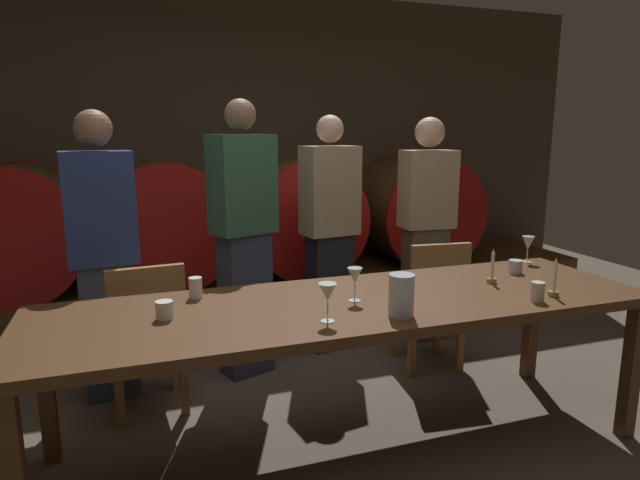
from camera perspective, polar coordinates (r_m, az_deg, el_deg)
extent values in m
plane|color=brown|center=(2.88, 0.19, -21.72)|extent=(9.36, 9.36, 0.00)
cube|color=#473A2D|center=(5.06, -10.15, 9.15)|extent=(7.20, 0.24, 2.78)
cube|color=brown|center=(4.72, -8.57, -5.87)|extent=(6.48, 0.90, 0.36)
cylinder|color=#513319|center=(4.57, -29.26, 0.88)|extent=(0.98, 0.83, 0.98)
cylinder|color=#9E1411|center=(4.16, -30.26, -0.14)|extent=(0.99, 0.03, 0.99)
cylinder|color=#9E1411|center=(4.99, -28.43, 1.73)|extent=(0.99, 0.03, 0.99)
cylinder|color=#2D2D33|center=(4.57, -29.26, 0.88)|extent=(0.98, 0.04, 0.98)
cylinder|color=brown|center=(4.50, -15.97, 1.76)|extent=(0.98, 0.83, 0.98)
cylinder|color=#9E1411|center=(4.08, -15.60, 0.81)|extent=(0.99, 0.03, 0.99)
cylinder|color=#9E1411|center=(4.93, -16.27, 2.55)|extent=(0.99, 0.03, 0.99)
cylinder|color=#2D2D33|center=(4.50, -15.97, 1.76)|extent=(0.98, 0.04, 0.98)
cylinder|color=brown|center=(4.69, -2.43, 2.56)|extent=(0.98, 0.83, 0.98)
cylinder|color=#9E1411|center=(4.28, -0.77, 1.73)|extent=(0.99, 0.03, 0.99)
cylinder|color=#9E1411|center=(5.10, -3.83, 3.26)|extent=(0.99, 0.03, 0.99)
cylinder|color=#2D2D33|center=(4.69, -2.43, 2.56)|extent=(0.98, 0.04, 0.98)
cylinder|color=#513319|center=(5.13, 9.85, 3.16)|extent=(0.98, 0.83, 0.98)
cylinder|color=maroon|center=(4.76, 12.35, 2.44)|extent=(0.99, 0.03, 0.99)
cylinder|color=maroon|center=(5.51, 7.69, 3.79)|extent=(0.99, 0.03, 0.99)
cylinder|color=#2D2D33|center=(5.13, 9.85, 3.16)|extent=(0.98, 0.04, 0.98)
cube|color=#4C2D16|center=(2.61, 3.33, -6.94)|extent=(2.97, 0.86, 0.05)
cube|color=#4C2D16|center=(3.27, 30.04, -11.91)|extent=(0.07, 0.07, 0.73)
cube|color=#4C2D16|center=(2.96, -26.97, -14.05)|extent=(0.07, 0.07, 0.73)
cube|color=#4C2D16|center=(3.76, 21.44, -8.21)|extent=(0.07, 0.07, 0.73)
cube|color=olive|center=(3.25, -17.92, -9.56)|extent=(0.43, 0.43, 0.04)
cube|color=olive|center=(3.01, -17.80, -6.63)|extent=(0.40, 0.07, 0.42)
cube|color=olive|center=(3.51, -15.20, -11.85)|extent=(0.05, 0.05, 0.42)
cube|color=olive|center=(3.49, -20.85, -12.40)|extent=(0.05, 0.05, 0.42)
cube|color=olive|center=(3.21, -14.20, -14.13)|extent=(0.05, 0.05, 0.42)
cube|color=olive|center=(3.18, -20.44, -14.78)|extent=(0.05, 0.05, 0.42)
cube|color=olive|center=(3.74, 11.25, -6.49)|extent=(0.44, 0.44, 0.04)
cube|color=olive|center=(3.52, 12.60, -3.77)|extent=(0.40, 0.08, 0.42)
cube|color=olive|center=(4.02, 12.37, -8.68)|extent=(0.05, 0.05, 0.42)
cube|color=olive|center=(3.90, 7.78, -9.19)|extent=(0.05, 0.05, 0.42)
cube|color=olive|center=(3.74, 14.61, -10.36)|extent=(0.05, 0.05, 0.42)
cube|color=olive|center=(3.60, 9.72, -11.01)|extent=(0.05, 0.05, 0.42)
cube|color=#33384C|center=(3.49, -21.39, -8.84)|extent=(0.32, 0.23, 0.83)
cube|color=navy|center=(3.32, -22.30, 3.16)|extent=(0.41, 0.28, 0.64)
sphere|color=#8C664C|center=(3.29, -22.89, 10.83)|extent=(0.21, 0.21, 0.21)
cube|color=#33384C|center=(3.57, -7.88, -6.70)|extent=(0.35, 0.29, 0.94)
cube|color=#336047|center=(3.41, -8.23, 5.85)|extent=(0.44, 0.36, 0.61)
sphere|color=#8C664C|center=(3.39, -8.44, 12.98)|extent=(0.19, 0.19, 0.19)
cube|color=black|center=(3.95, 1.00, -5.47)|extent=(0.33, 0.25, 0.86)
cube|color=tan|center=(3.80, 1.04, 5.24)|extent=(0.41, 0.30, 0.62)
sphere|color=beige|center=(3.78, 1.06, 11.67)|extent=(0.19, 0.19, 0.19)
cube|color=brown|center=(4.20, 10.93, -4.52)|extent=(0.31, 0.22, 0.87)
cube|color=tan|center=(4.06, 11.31, 5.30)|extent=(0.39, 0.26, 0.57)
sphere|color=beige|center=(4.04, 11.55, 11.11)|extent=(0.22, 0.22, 0.22)
cylinder|color=olive|center=(3.03, 17.69, -4.12)|extent=(0.05, 0.05, 0.02)
cylinder|color=#EDE5CC|center=(3.01, 17.79, -2.60)|extent=(0.02, 0.02, 0.14)
cone|color=yellow|center=(2.99, 17.88, -1.07)|extent=(0.01, 0.01, 0.02)
cylinder|color=olive|center=(2.90, 23.45, -5.24)|extent=(0.05, 0.05, 0.02)
cylinder|color=#EDE5CC|center=(2.88, 23.58, -3.58)|extent=(0.02, 0.02, 0.15)
cone|color=yellow|center=(2.86, 23.72, -1.90)|extent=(0.01, 0.01, 0.02)
cylinder|color=silver|center=(2.39, 8.59, -5.78)|extent=(0.11, 0.11, 0.19)
cylinder|color=silver|center=(2.32, 0.81, -8.59)|extent=(0.06, 0.06, 0.00)
cylinder|color=silver|center=(2.31, 0.81, -7.51)|extent=(0.01, 0.01, 0.09)
cone|color=silver|center=(2.28, 0.81, -5.55)|extent=(0.08, 0.08, 0.08)
cylinder|color=silver|center=(2.59, 3.70, -6.44)|extent=(0.06, 0.06, 0.00)
cylinder|color=silver|center=(2.58, 3.72, -5.51)|extent=(0.01, 0.01, 0.08)
cone|color=silver|center=(2.56, 3.74, -3.79)|extent=(0.07, 0.07, 0.08)
cylinder|color=white|center=(3.58, 21.02, -2.18)|extent=(0.06, 0.06, 0.00)
cylinder|color=white|center=(3.57, 21.06, -1.57)|extent=(0.01, 0.01, 0.07)
cone|color=white|center=(3.56, 21.15, -0.31)|extent=(0.07, 0.07, 0.09)
cylinder|color=white|center=(2.44, -16.13, -7.13)|extent=(0.08, 0.08, 0.08)
cylinder|color=white|center=(2.70, -13.02, -4.93)|extent=(0.06, 0.06, 0.10)
cylinder|color=beige|center=(2.77, 22.02, -5.09)|extent=(0.06, 0.06, 0.09)
cylinder|color=silver|center=(3.28, 19.97, -2.66)|extent=(0.08, 0.08, 0.08)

